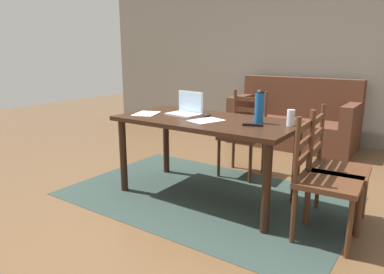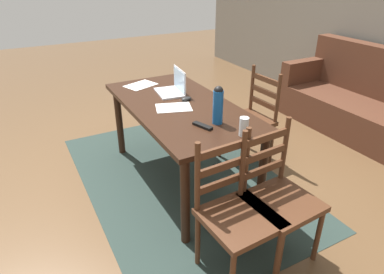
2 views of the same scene
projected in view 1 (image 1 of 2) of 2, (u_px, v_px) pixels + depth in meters
ground_plane at (206, 196)px, 3.48m from camera, size 14.00×14.00×0.00m
area_rug at (206, 196)px, 3.48m from camera, size 2.66×1.73×0.01m
wall_back at (307, 54)px, 5.49m from camera, size 8.00×0.12×2.70m
dining_table at (206, 129)px, 3.32m from camera, size 1.69×0.84×0.77m
chair_right_far at (334, 168)px, 2.88m from camera, size 0.47×0.47×0.95m
chair_right_near at (323, 180)px, 2.61m from camera, size 0.46×0.46×0.95m
chair_far_head at (243, 135)px, 4.01m from camera, size 0.46×0.46×0.95m
couch at (294, 122)px, 5.34m from camera, size 1.80×0.80×1.00m
laptop at (187, 109)px, 3.51m from camera, size 0.35×0.26×0.23m
water_bottle at (259, 106)px, 3.06m from camera, size 0.08×0.08×0.30m
drinking_glass at (291, 118)px, 2.97m from camera, size 0.07×0.07×0.14m
computer_mouse at (207, 115)px, 3.40m from camera, size 0.07×0.11×0.03m
tv_remote at (253, 125)px, 2.98m from camera, size 0.18×0.10×0.02m
paper_stack_left at (146, 114)px, 3.56m from camera, size 0.30×0.35×0.00m
paper_stack_right at (206, 120)px, 3.21m from camera, size 0.29×0.35×0.00m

